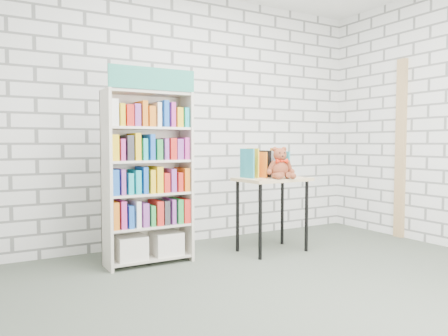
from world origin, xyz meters
TOP-DOWN VIEW (x-y plane):
  - ground at (0.00, 0.00)m, footprint 4.50×4.50m
  - room_shell at (0.00, 0.00)m, footprint 4.52×4.02m
  - bookshelf at (-0.76, 1.36)m, footprint 0.79×0.31m
  - display_table at (0.50, 1.14)m, footprint 0.73×0.52m
  - table_books at (0.49, 1.26)m, footprint 0.51×0.24m
  - teddy_bear at (0.52, 1.04)m, footprint 0.29×0.28m
  - door_trim at (2.23, 0.95)m, footprint 0.05×0.12m

SIDE VIEW (x-z plane):
  - ground at x=0.00m, z-range 0.00..0.00m
  - display_table at x=0.50m, z-range 0.27..1.04m
  - bookshelf at x=-0.76m, z-range -0.08..1.70m
  - teddy_bear at x=0.52m, z-range 0.73..1.05m
  - table_books at x=0.49m, z-range 0.76..1.06m
  - door_trim at x=2.23m, z-range 0.00..2.10m
  - room_shell at x=0.00m, z-range 0.38..3.19m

